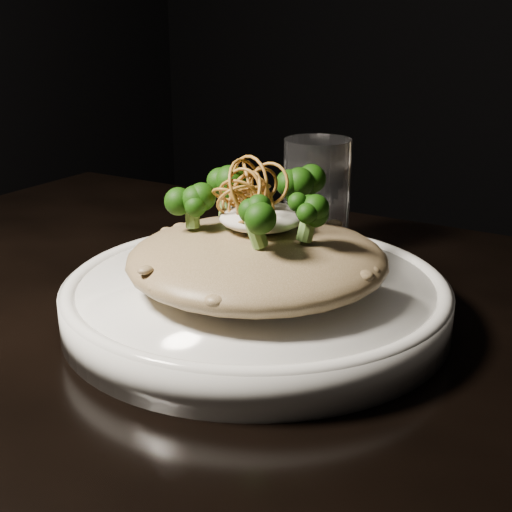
% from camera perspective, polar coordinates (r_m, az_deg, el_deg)
% --- Properties ---
extents(table, '(1.10, 0.80, 0.75)m').
position_cam_1_polar(table, '(0.56, 0.58, -15.99)').
color(table, black).
rests_on(table, ground).
extents(plate, '(0.31, 0.31, 0.03)m').
position_cam_1_polar(plate, '(0.58, -0.00, -3.62)').
color(plate, white).
rests_on(plate, table).
extents(risotto, '(0.21, 0.21, 0.05)m').
position_cam_1_polar(risotto, '(0.56, 0.09, -0.26)').
color(risotto, brown).
rests_on(risotto, plate).
extents(broccoli, '(0.13, 0.13, 0.05)m').
position_cam_1_polar(broccoli, '(0.55, -0.08, 4.45)').
color(broccoli, black).
rests_on(broccoli, risotto).
extents(cheese, '(0.07, 0.07, 0.02)m').
position_cam_1_polar(cheese, '(0.56, 0.44, 3.14)').
color(cheese, silver).
rests_on(cheese, risotto).
extents(shallots, '(0.05, 0.05, 0.03)m').
position_cam_1_polar(shallots, '(0.55, -0.56, 5.71)').
color(shallots, brown).
rests_on(shallots, cheese).
extents(drinking_glass, '(0.07, 0.07, 0.12)m').
position_cam_1_polar(drinking_glass, '(0.73, 4.86, 4.69)').
color(drinking_glass, silver).
rests_on(drinking_glass, table).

